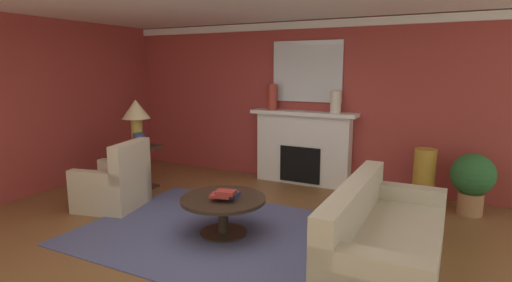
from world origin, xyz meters
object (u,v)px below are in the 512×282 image
object	(u,v)px
mantel_mirror	(307,71)
armchair_near_window	(114,186)
sofa	(384,243)
vase_on_side_table	(139,141)
vase_mantel_right	(336,102)
vase_tall_corner	(424,178)
coffee_table	(223,207)
potted_plant	(473,179)
side_table	(139,165)
fireplace	(303,150)
vase_mantel_left	(272,97)
table_lamp	(136,114)

from	to	relation	value
mantel_mirror	armchair_near_window	world-z (taller)	mantel_mirror
armchair_near_window	sofa	bearing A→B (deg)	-2.59
sofa	vase_on_side_table	distance (m)	4.01
vase_mantel_right	vase_tall_corner	distance (m)	1.72
vase_mantel_right	coffee_table	bearing A→B (deg)	-104.25
mantel_mirror	sofa	size ratio (longest dim) A/B	0.57
armchair_near_window	vase_on_side_table	bearing A→B (deg)	104.17
sofa	vase_on_side_table	bearing A→B (deg)	167.08
armchair_near_window	coffee_table	bearing A→B (deg)	-2.96
vase_on_side_table	potted_plant	size ratio (longest dim) A/B	0.29
side_table	coffee_table	bearing A→B (deg)	-23.22
fireplace	side_table	xyz separation A→B (m)	(-2.24, -1.51, -0.18)
fireplace	vase_mantel_right	xyz separation A→B (m)	(0.55, -0.05, 0.82)
sofa	vase_tall_corner	bearing A→B (deg)	86.05
fireplace	potted_plant	distance (m)	2.56
mantel_mirror	potted_plant	bearing A→B (deg)	-10.83
side_table	vase_mantel_right	xyz separation A→B (m)	(2.79, 1.46, 1.01)
fireplace	armchair_near_window	bearing A→B (deg)	-129.15
vase_mantel_right	armchair_near_window	bearing A→B (deg)	-136.96
side_table	vase_mantel_left	world-z (taller)	vase_mantel_left
vase_mantel_right	vase_mantel_left	world-z (taller)	vase_mantel_left
mantel_mirror	vase_tall_corner	xyz separation A→B (m)	(1.93, -0.42, -1.47)
side_table	vase_on_side_table	distance (m)	0.46
fireplace	side_table	distance (m)	2.71
vase_on_side_table	mantel_mirror	bearing A→B (deg)	39.84
table_lamp	vase_on_side_table	bearing A→B (deg)	-38.66
side_table	vase_mantel_left	distance (m)	2.47
vase_mantel_left	potted_plant	world-z (taller)	vase_mantel_left
coffee_table	side_table	xyz separation A→B (m)	(-2.19, 0.94, 0.06)
vase_on_side_table	vase_mantel_right	size ratio (longest dim) A/B	0.69
potted_plant	sofa	bearing A→B (deg)	-109.30
sofa	potted_plant	world-z (taller)	sofa
vase_on_side_table	vase_mantel_left	size ratio (longest dim) A/B	0.55
fireplace	sofa	size ratio (longest dim) A/B	0.85
sofa	vase_mantel_right	distance (m)	2.97
vase_on_side_table	vase_mantel_left	distance (m)	2.29
vase_mantel_left	vase_mantel_right	bearing A→B (deg)	0.00
mantel_mirror	vase_mantel_left	world-z (taller)	mantel_mirror
armchair_near_window	vase_on_side_table	world-z (taller)	armchair_near_window
fireplace	sofa	world-z (taller)	fireplace
table_lamp	mantel_mirror	bearing A→B (deg)	35.95
sofa	side_table	xyz separation A→B (m)	(-4.02, 1.01, 0.10)
vase_tall_corner	vase_on_side_table	bearing A→B (deg)	-161.76
table_lamp	vase_mantel_left	distance (m)	2.25
sofa	armchair_near_window	world-z (taller)	armchair_near_window
mantel_mirror	coffee_table	xyz separation A→B (m)	(-0.06, -2.56, -1.54)
sofa	side_table	size ratio (longest dim) A/B	3.01
fireplace	vase_tall_corner	distance (m)	1.96
fireplace	coffee_table	world-z (taller)	fireplace
vase_on_side_table	vase_mantel_right	xyz separation A→B (m)	(2.64, 1.58, 0.59)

